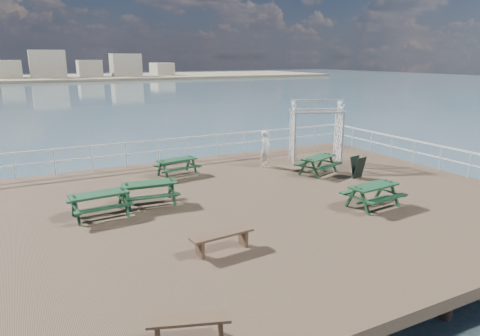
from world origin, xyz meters
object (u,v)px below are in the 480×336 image
flat_bench_far (222,237)px  person (266,149)px  picnic_table_d (150,188)px  trellis_arbor (316,135)px  picnic_table_e (373,191)px  picnic_table_b (177,164)px  flat_bench_near (189,324)px  picnic_table_c (319,161)px  picnic_table_a (99,199)px

flat_bench_far → person: person is taller
picnic_table_d → trellis_arbor: bearing=21.0°
picnic_table_d → picnic_table_e: 7.30m
picnic_table_b → picnic_table_e: size_ratio=0.96×
picnic_table_b → flat_bench_near: bearing=-117.1°
picnic_table_c → flat_bench_near: (-8.66, -7.76, -0.22)m
picnic_table_d → flat_bench_near: picnic_table_d is taller
flat_bench_far → picnic_table_c: bearing=31.1°
picnic_table_d → picnic_table_e: (6.39, -3.54, -0.01)m
picnic_table_c → flat_bench_near: size_ratio=1.41×
picnic_table_c → trellis_arbor: (1.11, 1.71, 0.76)m
flat_bench_far → person: (5.34, 6.92, 0.45)m
picnic_table_a → picnic_table_c: bearing=1.9°
picnic_table_d → person: (5.98, 2.63, 0.26)m
picnic_table_a → person: (7.64, 3.01, 0.27)m
picnic_table_c → flat_bench_far: bearing=-165.3°
trellis_arbor → picnic_table_d: bearing=-140.2°
picnic_table_b → picnic_table_c: picnic_table_c is taller
picnic_table_e → picnic_table_a: bearing=152.7°
flat_bench_far → person: 8.75m
picnic_table_a → picnic_table_c: picnic_table_a is taller
flat_bench_near → trellis_arbor: trellis_arbor is taller
picnic_table_c → person: bearing=101.6°
picnic_table_b → picnic_table_c: 5.86m
trellis_arbor → picnic_table_c: bearing=-98.2°
flat_bench_far → person: size_ratio=1.05×
flat_bench_near → picnic_table_a: bearing=111.8°
picnic_table_a → flat_bench_near: bearing=-91.4°
picnic_table_c → flat_bench_far: (-6.68, -4.85, -0.17)m
flat_bench_near → picnic_table_d: bearing=98.6°
picnic_table_b → picnic_table_d: picnic_table_d is taller
person → trellis_arbor: bearing=-43.9°
picnic_table_d → picnic_table_b: bearing=62.5°
picnic_table_c → picnic_table_d: (-7.31, -0.56, 0.02)m
picnic_table_d → person: bearing=29.7°
flat_bench_far → picnic_table_d: bearing=93.6°
picnic_table_b → flat_bench_near: (-3.34, -10.22, -0.19)m
picnic_table_a → flat_bench_near: 6.84m
picnic_table_b → picnic_table_e: picnic_table_e is taller
picnic_table_e → trellis_arbor: size_ratio=0.64×
picnic_table_a → picnic_table_c: size_ratio=0.88×
picnic_table_e → flat_bench_far: size_ratio=1.09×
picnic_table_c → person: person is taller
picnic_table_a → picnic_table_d: (1.66, 0.38, 0.01)m
picnic_table_a → flat_bench_far: size_ratio=1.07×
picnic_table_e → flat_bench_near: (-7.73, -3.66, -0.22)m
picnic_table_e → flat_bench_far: (-5.75, -0.75, -0.17)m
picnic_table_c → picnic_table_a: bearing=164.7°
picnic_table_a → person: size_ratio=1.13×
picnic_table_a → picnic_table_b: bearing=38.8°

